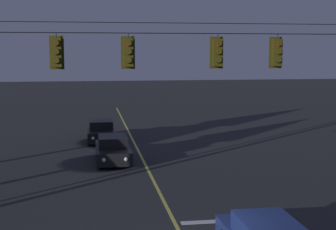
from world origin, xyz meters
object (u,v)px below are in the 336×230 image
object	(u,v)px
traffic_light_right_inner	(218,52)
car_oncoming_lead	(113,150)
traffic_light_rightmost	(277,52)
traffic_light_left_inner	(56,53)
car_oncoming_trailing	(101,131)
traffic_light_centre	(128,52)

from	to	relation	value
traffic_light_right_inner	car_oncoming_lead	distance (m)	11.57
traffic_light_rightmost	car_oncoming_lead	bearing A→B (deg)	119.07
traffic_light_left_inner	traffic_light_right_inner	distance (m)	5.52
car_oncoming_trailing	traffic_light_right_inner	bearing A→B (deg)	-77.10
traffic_light_centre	traffic_light_right_inner	size ratio (longest dim) A/B	1.00
traffic_light_right_inner	traffic_light_rightmost	distance (m)	2.19
traffic_light_centre	car_oncoming_lead	bearing A→B (deg)	90.71
traffic_light_rightmost	traffic_light_centre	bearing A→B (deg)	180.00
traffic_light_centre	car_oncoming_lead	size ratio (longest dim) A/B	0.28
traffic_light_rightmost	car_oncoming_trailing	size ratio (longest dim) A/B	0.28
traffic_light_left_inner	car_oncoming_trailing	size ratio (longest dim) A/B	0.28
traffic_light_right_inner	traffic_light_rightmost	bearing A→B (deg)	0.00
traffic_light_centre	car_oncoming_trailing	world-z (taller)	traffic_light_centre
traffic_light_right_inner	car_oncoming_lead	bearing A→B (deg)	108.39
traffic_light_rightmost	traffic_light_right_inner	bearing A→B (deg)	180.00
traffic_light_right_inner	car_oncoming_lead	size ratio (longest dim) A/B	0.28
traffic_light_right_inner	traffic_light_rightmost	world-z (taller)	same
traffic_light_right_inner	car_oncoming_trailing	bearing A→B (deg)	102.90
traffic_light_left_inner	traffic_light_right_inner	size ratio (longest dim) A/B	1.00
traffic_light_left_inner	traffic_light_rightmost	world-z (taller)	same
traffic_light_left_inner	car_oncoming_lead	xyz separation A→B (m)	(2.27, 9.78, -5.27)
traffic_light_left_inner	car_oncoming_trailing	distance (m)	17.17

